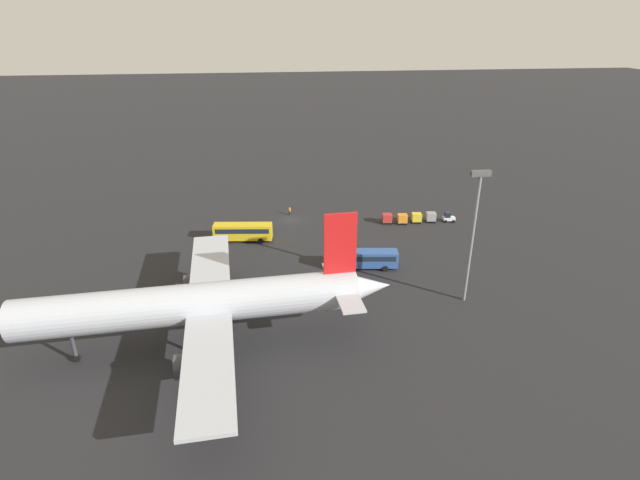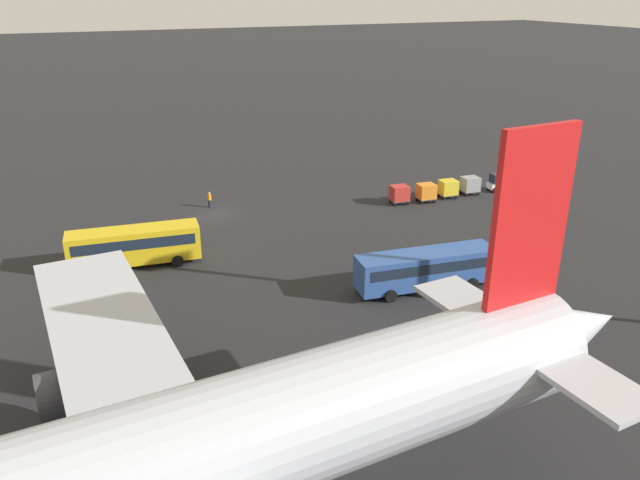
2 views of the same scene
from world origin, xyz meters
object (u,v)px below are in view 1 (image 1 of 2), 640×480
(shuttle_bus_near, at_px, (243,231))
(cargo_cart_yellow, at_px, (417,217))
(baggage_tug, at_px, (448,217))
(cargo_cart_orange, at_px, (402,218))
(cargo_cart_grey, at_px, (431,217))
(cargo_cart_red, at_px, (387,218))
(airplane, at_px, (197,304))
(shuttle_bus_far, at_px, (364,258))
(worker_person, at_px, (290,211))

(shuttle_bus_near, distance_m, cargo_cart_yellow, 35.79)
(baggage_tug, height_order, cargo_cart_orange, baggage_tug)
(cargo_cart_grey, bearing_deg, baggage_tug, 177.06)
(cargo_cart_grey, height_order, cargo_cart_red, same)
(airplane, bearing_deg, cargo_cart_grey, -142.53)
(shuttle_bus_near, height_order, shuttle_bus_far, shuttle_bus_near)
(baggage_tug, height_order, cargo_cart_yellow, baggage_tug)
(shuttle_bus_far, bearing_deg, baggage_tug, -133.11)
(worker_person, distance_m, cargo_cart_red, 20.93)
(cargo_cart_red, bearing_deg, cargo_cart_grey, 177.47)
(shuttle_bus_far, height_order, cargo_cart_red, shuttle_bus_far)
(airplane, height_order, cargo_cart_grey, airplane)
(shuttle_bus_far, bearing_deg, shuttle_bus_near, -27.38)
(shuttle_bus_near, bearing_deg, cargo_cart_orange, -165.77)
(shuttle_bus_far, relative_size, worker_person, 6.67)
(baggage_tug, bearing_deg, airplane, 44.67)
(cargo_cart_grey, bearing_deg, shuttle_bus_far, 45.66)
(shuttle_bus_near, height_order, baggage_tug, shuttle_bus_near)
(cargo_cart_red, bearing_deg, baggage_tug, 177.35)
(shuttle_bus_far, height_order, cargo_cart_orange, shuttle_bus_far)
(shuttle_bus_far, distance_m, worker_person, 28.43)
(airplane, relative_size, cargo_cart_yellow, 23.74)
(cargo_cart_yellow, bearing_deg, cargo_cart_orange, 3.97)
(airplane, relative_size, cargo_cart_orange, 23.74)
(cargo_cart_yellow, height_order, cargo_cart_orange, same)
(cargo_cart_grey, xyz_separation_m, cargo_cart_yellow, (3.08, 0.02, 0.00))
(cargo_cart_grey, bearing_deg, cargo_cart_yellow, 0.36)
(airplane, bearing_deg, baggage_tug, -144.99)
(cargo_cart_red, bearing_deg, cargo_cart_orange, 168.25)
(cargo_cart_yellow, bearing_deg, airplane, 43.01)
(baggage_tug, relative_size, cargo_cart_orange, 1.18)
(baggage_tug, bearing_deg, worker_person, -7.58)
(shuttle_bus_near, bearing_deg, shuttle_bus_far, 152.36)
(airplane, relative_size, cargo_cart_red, 23.74)
(worker_person, xyz_separation_m, cargo_cart_yellow, (-25.74, 7.81, 0.32))
(worker_person, bearing_deg, cargo_cart_red, 159.34)
(shuttle_bus_far, distance_m, cargo_cart_red, 20.90)
(airplane, height_order, worker_person, airplane)
(cargo_cart_grey, distance_m, cargo_cart_yellow, 3.08)
(airplane, distance_m, shuttle_bus_near, 33.90)
(cargo_cart_yellow, relative_size, cargo_cart_red, 1.00)
(airplane, relative_size, shuttle_bus_far, 4.38)
(shuttle_bus_near, xyz_separation_m, cargo_cart_yellow, (-35.49, -4.54, -0.82))
(baggage_tug, bearing_deg, cargo_cart_yellow, 4.75)
(shuttle_bus_near, bearing_deg, cargo_cart_red, -163.76)
(cargo_cart_yellow, bearing_deg, shuttle_bus_near, 7.30)
(airplane, xyz_separation_m, baggage_tug, (-47.31, -37.59, -5.57))
(baggage_tug, distance_m, cargo_cart_yellow, 6.83)
(cargo_cart_orange, height_order, cargo_cart_red, same)
(shuttle_bus_near, height_order, cargo_cart_red, shuttle_bus_near)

